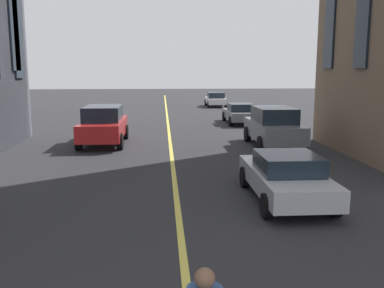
{
  "coord_description": "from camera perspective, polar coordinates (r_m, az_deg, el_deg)",
  "views": [
    {
      "loc": [
        -1.52,
        0.38,
        3.65
      ],
      "look_at": [
        10.24,
        -0.44,
        1.59
      ],
      "focal_mm": 40.22,
      "sensor_mm": 36.0,
      "label": 1
    }
  ],
  "objects": [
    {
      "name": "car_grey_trailing",
      "position": [
        29.44,
        6.39,
        4.09
      ],
      "size": [
        4.4,
        1.95,
        1.37
      ],
      "color": "slate",
      "rests_on": "ground_plane"
    },
    {
      "name": "car_red_oncoming",
      "position": [
        21.53,
        -11.67,
        2.54
      ],
      "size": [
        4.7,
        2.14,
        1.88
      ],
      "color": "#B21E1E",
      "rests_on": "ground_plane"
    },
    {
      "name": "car_grey_parked_a",
      "position": [
        20.78,
        10.78,
        2.31
      ],
      "size": [
        4.7,
        2.14,
        1.88
      ],
      "color": "slate",
      "rests_on": "ground_plane"
    },
    {
      "name": "car_white_near",
      "position": [
        42.72,
        3.15,
        5.92
      ],
      "size": [
        3.9,
        1.89,
        1.4
      ],
      "color": "silver",
      "rests_on": "ground_plane"
    },
    {
      "name": "car_silver_mid",
      "position": [
        12.29,
        12.33,
        -4.21
      ],
      "size": [
        4.4,
        1.95,
        1.37
      ],
      "color": "#B7BABF",
      "rests_on": "ground_plane"
    },
    {
      "name": "lane_centre_line",
      "position": [
        21.83,
        -2.93,
        0.27
      ],
      "size": [
        80.0,
        0.16,
        0.01
      ],
      "color": "#D8C64C",
      "rests_on": "ground_plane"
    }
  ]
}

